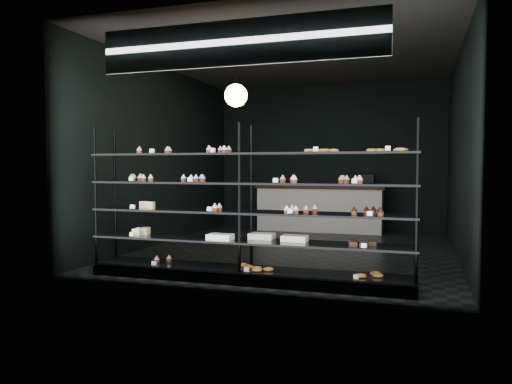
% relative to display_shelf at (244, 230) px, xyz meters
% --- Properties ---
extents(room, '(5.01, 6.01, 3.20)m').
position_rel_display_shelf_xyz_m(room, '(0.08, 2.45, 0.97)').
color(room, black).
rests_on(room, ground).
extents(display_shelf, '(4.00, 0.50, 1.91)m').
position_rel_display_shelf_xyz_m(display_shelf, '(0.00, 0.00, 0.00)').
color(display_shelf, black).
rests_on(display_shelf, room).
extents(signage, '(3.30, 0.05, 0.50)m').
position_rel_display_shelf_xyz_m(signage, '(0.08, -0.48, 2.12)').
color(signage, '#0C0C40').
rests_on(signage, room).
extents(pendant_lamp, '(0.34, 0.34, 0.90)m').
position_rel_display_shelf_xyz_m(pendant_lamp, '(-0.59, 1.32, 1.82)').
color(pendant_lamp, black).
rests_on(pendant_lamp, room).
extents(service_counter, '(2.75, 0.65, 1.23)m').
position_rel_display_shelf_xyz_m(service_counter, '(0.01, 4.95, -0.13)').
color(service_counter, beige).
rests_on(service_counter, room).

